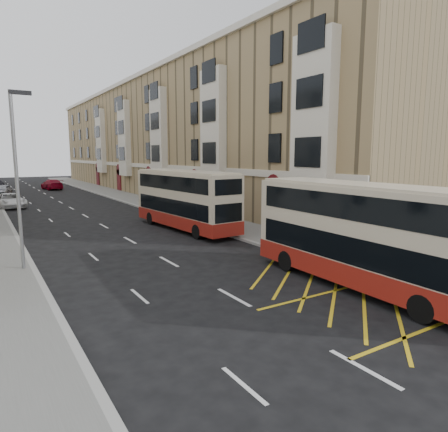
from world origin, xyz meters
TOP-DOWN VIEW (x-y plane):
  - ground at (0.00, 0.00)m, footprint 200.00×200.00m
  - pavement_right at (8.00, 30.00)m, footprint 4.00×120.00m
  - kerb_right at (6.00, 30.00)m, footprint 0.25×120.00m
  - kerb_left at (-6.00, 30.00)m, footprint 0.25×120.00m
  - road_markings at (0.00, 45.00)m, footprint 10.00×110.00m
  - terrace_right at (14.88, 45.38)m, footprint 10.75×79.00m
  - guard_railing at (6.25, 5.75)m, footprint 0.06×6.56m
  - street_lamp_near at (-6.35, 12.00)m, footprint 0.93×0.18m
  - double_decker_front at (5.00, 2.22)m, footprint 2.67×10.64m
  - double_decker_rear at (4.63, 17.49)m, footprint 3.18×10.74m
  - pedestrian_mid at (9.55, 2.23)m, footprint 1.05×0.92m
  - pedestrian_far at (7.45, 6.28)m, footprint 1.03×0.51m
  - white_van at (-5.20, 37.61)m, footprint 3.03×5.52m
  - car_silver at (-5.20, 50.71)m, footprint 3.09×4.87m
  - car_red at (1.97, 58.44)m, footprint 2.81×5.68m

SIDE VIEW (x-z plane):
  - ground at x=0.00m, z-range 0.00..0.00m
  - road_markings at x=0.00m, z-range 0.00..0.01m
  - pavement_right at x=8.00m, z-range 0.00..0.15m
  - kerb_right at x=6.00m, z-range 0.00..0.15m
  - kerb_left at x=-6.00m, z-range 0.00..0.15m
  - white_van at x=-5.20m, z-range 0.00..1.46m
  - car_silver at x=-5.20m, z-range 0.00..1.54m
  - car_red at x=1.97m, z-range 0.00..1.59m
  - guard_railing at x=6.25m, z-range 0.35..1.36m
  - pedestrian_far at x=7.45m, z-range 0.15..1.84m
  - pedestrian_mid at x=9.55m, z-range 0.15..1.96m
  - double_decker_front at x=5.00m, z-range 0.04..4.26m
  - double_decker_rear at x=4.63m, z-range 0.04..4.27m
  - street_lamp_near at x=-6.35m, z-range 0.64..8.64m
  - terrace_right at x=14.88m, z-range -0.10..15.15m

